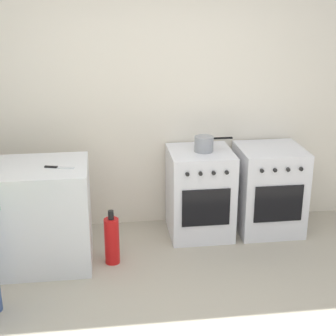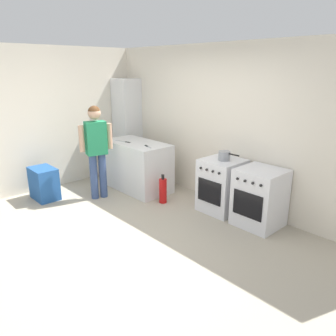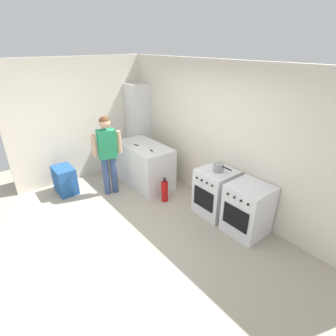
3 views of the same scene
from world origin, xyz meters
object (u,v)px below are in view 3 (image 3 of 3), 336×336
object	(u,v)px
knife_bread	(133,144)
larder_cabinet	(139,126)
pot	(219,168)
oven_left	(215,192)
fire_extinguisher	(165,191)
knife_utility	(153,152)
recycling_crate_upper	(64,174)
person	(107,149)
recycling_crate_lower	(66,186)
oven_right	(248,209)

from	to	relation	value
knife_bread	larder_cabinet	world-z (taller)	larder_cabinet
pot	knife_bread	distance (m)	2.01
oven_left	fire_extinguisher	bearing A→B (deg)	-151.22
knife_bread	fire_extinguisher	bearing A→B (deg)	2.86
oven_left	knife_utility	bearing A→B (deg)	-160.78
fire_extinguisher	larder_cabinet	bearing A→B (deg)	161.95
knife_utility	recycling_crate_upper	bearing A→B (deg)	-127.95
person	larder_cabinet	bearing A→B (deg)	123.88
oven_left	pot	bearing A→B (deg)	-20.28
oven_left	recycling_crate_lower	world-z (taller)	oven_left
recycling_crate_lower	larder_cabinet	xyz separation A→B (m)	(-0.24, 1.99, 0.86)
pot	knife_utility	size ratio (longest dim) A/B	1.44
person	recycling_crate_lower	xyz separation A→B (m)	(-0.61, -0.73, -0.82)
oven_left	fire_extinguisher	size ratio (longest dim) A/B	1.70
oven_right	knife_utility	xyz separation A→B (m)	(-1.98, -0.45, 0.48)
pot	fire_extinguisher	size ratio (longest dim) A/B	0.72
fire_extinguisher	larder_cabinet	world-z (taller)	larder_cabinet
oven_left	person	bearing A→B (deg)	-147.34
person	recycling_crate_upper	distance (m)	1.09
person	fire_extinguisher	distance (m)	1.38
knife_bread	larder_cabinet	size ratio (longest dim) A/B	0.17
oven_left	knife_bread	xyz separation A→B (m)	(-1.91, -0.53, 0.48)
fire_extinguisher	knife_utility	bearing A→B (deg)	176.05
oven_right	knife_bread	xyz separation A→B (m)	(-2.60, -0.53, 0.48)
oven_left	recycling_crate_upper	bearing A→B (deg)	-141.93
larder_cabinet	recycling_crate_upper	bearing A→B (deg)	-83.12
knife_utility	oven_left	bearing A→B (deg)	19.22
pot	larder_cabinet	distance (m)	2.68
oven_left	recycling_crate_lower	distance (m)	3.07
pot	knife_utility	xyz separation A→B (m)	(-1.32, -0.44, -0.02)
person	recycling_crate_upper	size ratio (longest dim) A/B	3.11
oven_left	recycling_crate_upper	size ratio (longest dim) A/B	1.63
oven_left	recycling_crate_upper	world-z (taller)	oven_left
pot	recycling_crate_lower	bearing A→B (deg)	-142.42
knife_utility	larder_cabinet	distance (m)	1.47
person	recycling_crate_lower	bearing A→B (deg)	-129.64
recycling_crate_lower	larder_cabinet	distance (m)	2.18
recycling_crate_upper	oven_left	bearing A→B (deg)	38.07
oven_right	fire_extinguisher	world-z (taller)	oven_right
fire_extinguisher	recycling_crate_upper	distance (m)	2.10
oven_right	recycling_crate_upper	size ratio (longest dim) A/B	1.63
recycling_crate_upper	knife_utility	bearing A→B (deg)	52.05
fire_extinguisher	recycling_crate_lower	distance (m)	2.09
recycling_crate_lower	recycling_crate_upper	xyz separation A→B (m)	(0.00, 0.00, 0.28)
oven_left	knife_utility	world-z (taller)	knife_utility
knife_utility	person	bearing A→B (deg)	-126.12
person	knife_bread	bearing A→B (deg)	99.46
oven_right	person	bearing A→B (deg)	-155.11
recycling_crate_lower	fire_extinguisher	bearing A→B (deg)	42.47
oven_right	person	size ratio (longest dim) A/B	0.53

